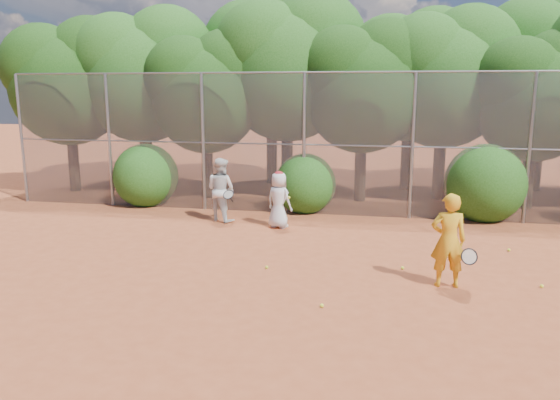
# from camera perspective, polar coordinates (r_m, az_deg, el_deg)

# --- Properties ---
(ground) EXTENTS (80.00, 80.00, 0.00)m
(ground) POSITION_cam_1_polar(r_m,az_deg,el_deg) (10.05, 2.87, -9.22)
(ground) COLOR brown
(ground) RESTS_ON ground
(fence_back) EXTENTS (20.05, 0.09, 4.03)m
(fence_back) POSITION_cam_1_polar(r_m,az_deg,el_deg) (15.44, 5.77, 5.91)
(fence_back) COLOR gray
(fence_back) RESTS_ON ground
(tree_0) EXTENTS (4.38, 3.81, 6.00)m
(tree_0) POSITION_cam_1_polar(r_m,az_deg,el_deg) (20.42, -21.15, 11.86)
(tree_0) COLOR black
(tree_0) RESTS_ON ground
(tree_1) EXTENTS (4.64, 4.03, 6.35)m
(tree_1) POSITION_cam_1_polar(r_m,az_deg,el_deg) (19.67, -14.06, 13.00)
(tree_1) COLOR black
(tree_1) RESTS_ON ground
(tree_2) EXTENTS (3.99, 3.47, 5.47)m
(tree_2) POSITION_cam_1_polar(r_m,az_deg,el_deg) (18.08, -7.62, 11.55)
(tree_2) COLOR black
(tree_2) RESTS_ON ground
(tree_3) EXTENTS (4.89, 4.26, 6.70)m
(tree_3) POSITION_cam_1_polar(r_m,az_deg,el_deg) (18.45, 1.00, 14.17)
(tree_3) COLOR black
(tree_3) RESTS_ON ground
(tree_4) EXTENTS (4.19, 3.64, 5.73)m
(tree_4) POSITION_cam_1_polar(r_m,az_deg,el_deg) (17.55, 8.84, 12.08)
(tree_4) COLOR black
(tree_4) RESTS_ON ground
(tree_5) EXTENTS (4.51, 3.92, 6.17)m
(tree_5) POSITION_cam_1_polar(r_m,az_deg,el_deg) (18.43, 16.97, 12.60)
(tree_5) COLOR black
(tree_5) RESTS_ON ground
(tree_6) EXTENTS (3.86, 3.36, 5.29)m
(tree_6) POSITION_cam_1_polar(r_m,az_deg,el_deg) (17.84, 25.29, 10.19)
(tree_6) COLOR black
(tree_6) RESTS_ON ground
(tree_9) EXTENTS (4.83, 4.20, 6.62)m
(tree_9) POSITION_cam_1_polar(r_m,az_deg,el_deg) (22.19, -13.90, 13.26)
(tree_9) COLOR black
(tree_9) RESTS_ON ground
(tree_10) EXTENTS (5.15, 4.48, 7.06)m
(tree_10) POSITION_cam_1_polar(r_m,az_deg,el_deg) (20.81, -0.68, 14.51)
(tree_10) COLOR black
(tree_10) RESTS_ON ground
(tree_11) EXTENTS (4.64, 4.03, 6.35)m
(tree_11) POSITION_cam_1_polar(r_m,az_deg,el_deg) (19.96, 13.62, 12.99)
(tree_11) COLOR black
(tree_11) RESTS_ON ground
(tree_12) EXTENTS (5.02, 4.37, 6.88)m
(tree_12) POSITION_cam_1_polar(r_m,az_deg,el_deg) (21.22, 26.17, 13.00)
(tree_12) COLOR black
(tree_12) RESTS_ON ground
(bush_0) EXTENTS (2.00, 2.00, 2.00)m
(bush_0) POSITION_cam_1_polar(r_m,az_deg,el_deg) (17.43, -13.85, 2.78)
(bush_0) COLOR #1B4B12
(bush_0) RESTS_ON ground
(bush_1) EXTENTS (1.80, 1.80, 1.80)m
(bush_1) POSITION_cam_1_polar(r_m,az_deg,el_deg) (16.00, 2.64, 1.98)
(bush_1) COLOR #1B4B12
(bush_1) RESTS_ON ground
(bush_2) EXTENTS (2.20, 2.20, 2.20)m
(bush_2) POSITION_cam_1_polar(r_m,az_deg,el_deg) (16.02, 20.64, 1.98)
(bush_2) COLOR #1B4B12
(bush_2) RESTS_ON ground
(player_yellow) EXTENTS (0.85, 0.53, 1.74)m
(player_yellow) POSITION_cam_1_polar(r_m,az_deg,el_deg) (10.34, 17.19, -4.07)
(player_yellow) COLOR gold
(player_yellow) RESTS_ON ground
(player_teen) EXTENTS (0.84, 0.71, 1.49)m
(player_teen) POSITION_cam_1_polar(r_m,az_deg,el_deg) (14.10, -0.11, 0.03)
(player_teen) COLOR silver
(player_teen) RESTS_ON ground
(player_white) EXTENTS (1.04, 0.95, 1.73)m
(player_white) POSITION_cam_1_polar(r_m,az_deg,el_deg) (14.91, -6.19, 1.09)
(player_white) COLOR silver
(player_white) RESTS_ON ground
(ball_0) EXTENTS (0.07, 0.07, 0.07)m
(ball_0) POSITION_cam_1_polar(r_m,az_deg,el_deg) (11.29, 12.68, -6.94)
(ball_0) COLOR yellow
(ball_0) RESTS_ON ground
(ball_1) EXTENTS (0.07, 0.07, 0.07)m
(ball_1) POSITION_cam_1_polar(r_m,az_deg,el_deg) (13.22, 22.80, -4.84)
(ball_1) COLOR yellow
(ball_1) RESTS_ON ground
(ball_2) EXTENTS (0.07, 0.07, 0.07)m
(ball_2) POSITION_cam_1_polar(r_m,az_deg,el_deg) (9.23, 4.39, -10.94)
(ball_2) COLOR yellow
(ball_2) RESTS_ON ground
(ball_4) EXTENTS (0.07, 0.07, 0.07)m
(ball_4) POSITION_cam_1_polar(r_m,az_deg,el_deg) (11.06, -1.40, -7.05)
(ball_4) COLOR yellow
(ball_4) RESTS_ON ground
(ball_5) EXTENTS (0.07, 0.07, 0.07)m
(ball_5) POSITION_cam_1_polar(r_m,az_deg,el_deg) (13.58, 16.62, -3.98)
(ball_5) COLOR yellow
(ball_5) RESTS_ON ground
(ball_6) EXTENTS (0.07, 0.07, 0.07)m
(ball_6) POSITION_cam_1_polar(r_m,az_deg,el_deg) (11.13, 25.67, -8.11)
(ball_6) COLOR yellow
(ball_6) RESTS_ON ground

